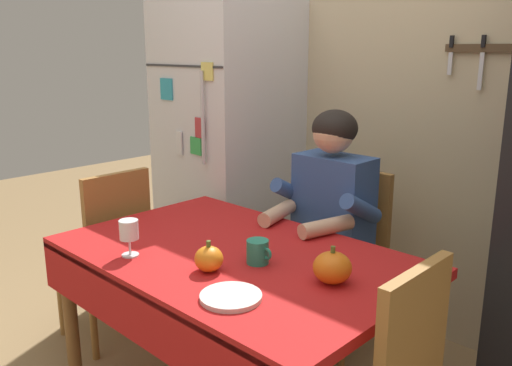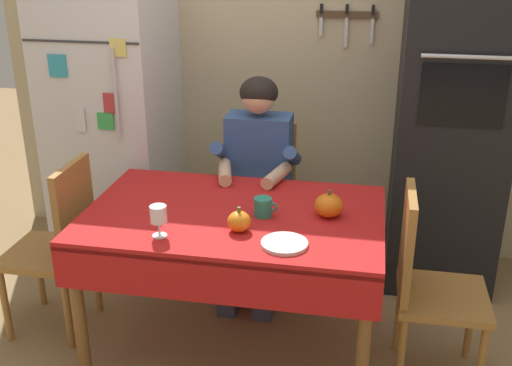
{
  "view_description": "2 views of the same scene",
  "coord_description": "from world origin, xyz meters",
  "views": [
    {
      "loc": [
        1.41,
        -1.24,
        1.51
      ],
      "look_at": [
        0.07,
        0.15,
        1.02
      ],
      "focal_mm": 37.24,
      "sensor_mm": 36.0,
      "label": 1
    },
    {
      "loc": [
        0.6,
        -2.47,
        1.96
      ],
      "look_at": [
        0.09,
        0.17,
        0.86
      ],
      "focal_mm": 43.27,
      "sensor_mm": 36.0,
      "label": 2
    }
  ],
  "objects": [
    {
      "name": "pumpkin_medium",
      "position": [
        0.07,
        -0.09,
        0.79
      ],
      "size": [
        0.1,
        0.1,
        0.11
      ],
      "color": "orange",
      "rests_on": "dining_table"
    },
    {
      "name": "ground_plane",
      "position": [
        0.0,
        0.0,
        0.0
      ],
      "size": [
        10.0,
        10.0,
        0.0
      ],
      "primitive_type": "plane",
      "color": "#93754C",
      "rests_on": "ground"
    },
    {
      "name": "serving_tray",
      "position": [
        0.28,
        -0.19,
        0.75
      ],
      "size": [
        0.2,
        0.2,
        0.02
      ],
      "primitive_type": "cylinder",
      "color": "silver",
      "rests_on": "dining_table"
    },
    {
      "name": "wall_oven",
      "position": [
        1.05,
        1.0,
        1.05
      ],
      "size": [
        0.6,
        0.64,
        2.1
      ],
      "color": "black",
      "rests_on": "ground"
    },
    {
      "name": "pumpkin_large",
      "position": [
        0.44,
        0.13,
        0.79
      ],
      "size": [
        0.13,
        0.13,
        0.13
      ],
      "color": "orange",
      "rests_on": "dining_table"
    },
    {
      "name": "chair_right_side",
      "position": [
        0.9,
        0.03,
        0.51
      ],
      "size": [
        0.4,
        0.4,
        0.93
      ],
      "color": "#9E6B33",
      "rests_on": "ground"
    },
    {
      "name": "refrigerator",
      "position": [
        -0.95,
        0.96,
        0.9
      ],
      "size": [
        0.68,
        0.71,
        1.8
      ],
      "color": "silver",
      "rests_on": "ground"
    },
    {
      "name": "wine_glass",
      "position": [
        -0.26,
        -0.21,
        0.84
      ],
      "size": [
        0.07,
        0.07,
        0.14
      ],
      "color": "white",
      "rests_on": "dining_table"
    },
    {
      "name": "dining_table",
      "position": [
        0.0,
        0.08,
        0.66
      ],
      "size": [
        1.4,
        0.9,
        0.74
      ],
      "color": "brown",
      "rests_on": "ground"
    },
    {
      "name": "chair_behind_person",
      "position": [
        -0.0,
        0.87,
        0.51
      ],
      "size": [
        0.4,
        0.4,
        0.93
      ],
      "color": "#9E6B33",
      "rests_on": "ground"
    },
    {
      "name": "back_wall_assembly",
      "position": [
        0.05,
        1.35,
        1.3
      ],
      "size": [
        3.7,
        0.13,
        2.6
      ],
      "color": "#BCAD89",
      "rests_on": "ground"
    },
    {
      "name": "chair_left_side",
      "position": [
        -0.9,
        0.07,
        0.51
      ],
      "size": [
        0.4,
        0.4,
        0.93
      ],
      "color": "#9E6B33",
      "rests_on": "ground"
    },
    {
      "name": "coffee_mug",
      "position": [
        0.14,
        0.08,
        0.78
      ],
      "size": [
        0.11,
        0.08,
        0.09
      ],
      "color": "#237F66",
      "rests_on": "dining_table"
    },
    {
      "name": "seated_person",
      "position": [
        -0.0,
        0.68,
        0.74
      ],
      "size": [
        0.47,
        0.55,
        1.25
      ],
      "color": "#38384C",
      "rests_on": "ground"
    }
  ]
}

